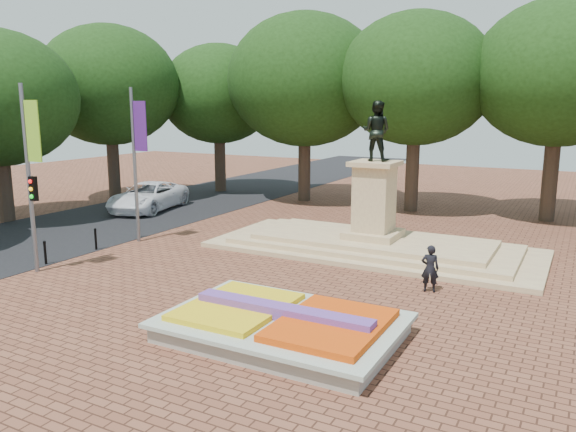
% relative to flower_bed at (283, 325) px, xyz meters
% --- Properties ---
extents(ground, '(90.00, 90.00, 0.00)m').
position_rel_flower_bed_xyz_m(ground, '(-1.03, 2.00, -0.38)').
color(ground, brown).
rests_on(ground, ground).
extents(asphalt_street, '(9.00, 90.00, 0.02)m').
position_rel_flower_bed_xyz_m(asphalt_street, '(-16.03, 7.00, -0.37)').
color(asphalt_street, black).
rests_on(asphalt_street, ground).
extents(flower_bed, '(6.30, 4.30, 0.91)m').
position_rel_flower_bed_xyz_m(flower_bed, '(0.00, 0.00, 0.00)').
color(flower_bed, gray).
rests_on(flower_bed, ground).
extents(monument, '(14.00, 6.00, 6.40)m').
position_rel_flower_bed_xyz_m(monument, '(-1.03, 10.00, 0.50)').
color(monument, tan).
rests_on(monument, ground).
extents(tree_row_back, '(44.80, 8.80, 10.43)m').
position_rel_flower_bed_xyz_m(tree_row_back, '(1.31, 20.00, 6.29)').
color(tree_row_back, '#34291C').
rests_on(tree_row_back, ground).
extents(tree_row_street, '(8.40, 25.40, 9.98)m').
position_rel_flower_bed_xyz_m(tree_row_street, '(-20.53, 6.67, 6.01)').
color(tree_row_street, '#34291C').
rests_on(tree_row_street, ground).
extents(banner_poles, '(0.88, 11.17, 7.00)m').
position_rel_flower_bed_xyz_m(banner_poles, '(-11.10, 0.69, 3.50)').
color(banner_poles, slate).
rests_on(banner_poles, ground).
extents(bollard_row, '(0.12, 13.12, 0.98)m').
position_rel_flower_bed_xyz_m(bollard_row, '(-11.73, 0.50, 0.15)').
color(bollard_row, black).
rests_on(bollard_row, ground).
extents(van, '(3.92, 6.44, 1.67)m').
position_rel_flower_bed_xyz_m(van, '(-16.19, 12.71, 0.46)').
color(van, white).
rests_on(van, ground).
extents(pedestrian, '(0.67, 0.52, 1.63)m').
position_rel_flower_bed_xyz_m(pedestrian, '(2.52, 5.71, 0.44)').
color(pedestrian, black).
rests_on(pedestrian, ground).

